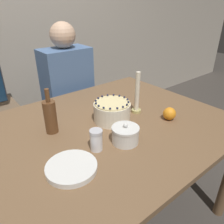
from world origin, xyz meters
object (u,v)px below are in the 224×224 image
cake (112,111)px  person_man_blue_shirt (70,106)px  sugar_bowl (125,135)px  candle (137,97)px  bottle (50,116)px  sugar_shaker (96,140)px

cake → person_man_blue_shirt: (0.11, 0.74, -0.27)m
person_man_blue_shirt → sugar_bowl: bearing=78.4°
candle → bottle: (-0.52, 0.12, -0.01)m
cake → bottle: bottle is taller
cake → sugar_shaker: (-0.24, -0.18, -0.01)m
sugar_bowl → candle: candle is taller
cake → sugar_shaker: size_ratio=2.02×
cake → candle: 0.20m
bottle → candle: bearing=-13.1°
sugar_shaker → bottle: bearing=108.6°
sugar_bowl → candle: (0.28, 0.20, 0.06)m
sugar_bowl → bottle: bearing=126.9°
candle → person_man_blue_shirt: (-0.08, 0.76, -0.32)m
candle → cake: bearing=175.7°
cake → bottle: size_ratio=0.86×
sugar_shaker → person_man_blue_shirt: size_ratio=0.08×
sugar_shaker → cake: bearing=36.4°
candle → person_man_blue_shirt: 0.83m
bottle → person_man_blue_shirt: size_ratio=0.20×
cake → sugar_bowl: cake is taller
candle → sugar_shaker: bearing=-159.3°
sugar_bowl → person_man_blue_shirt: bearing=78.4°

